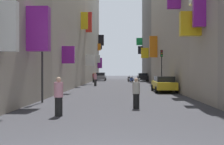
{
  "coord_description": "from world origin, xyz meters",
  "views": [
    {
      "loc": [
        0.12,
        -5.32,
        1.93
      ],
      "look_at": [
        -0.67,
        19.37,
        1.76
      ],
      "focal_mm": 45.16,
      "sensor_mm": 36.0,
      "label": 1
    }
  ],
  "objects_px": {
    "pedestrian_mid_street": "(95,79)",
    "traffic_light_near_corner": "(162,62)",
    "scooter_blue": "(132,80)",
    "pedestrian_near_left": "(59,97)",
    "pedestrian_crossing": "(94,77)",
    "scooter_black": "(155,85)",
    "traffic_light_far_corner": "(42,52)",
    "parked_car_grey": "(101,77)",
    "scooter_white": "(139,80)",
    "parked_car_yellow": "(164,84)",
    "parked_car_black": "(143,77)",
    "pedestrian_near_right": "(136,93)",
    "scooter_silver": "(129,79)"
  },
  "relations": [
    {
      "from": "parked_car_yellow",
      "to": "traffic_light_far_corner",
      "type": "relative_size",
      "value": 0.98
    },
    {
      "from": "parked_car_grey",
      "to": "pedestrian_near_left",
      "type": "bearing_deg",
      "value": -88.33
    },
    {
      "from": "pedestrian_mid_street",
      "to": "scooter_white",
      "type": "bearing_deg",
      "value": 58.92
    },
    {
      "from": "pedestrian_near_right",
      "to": "pedestrian_mid_street",
      "type": "bearing_deg",
      "value": 100.8
    },
    {
      "from": "scooter_silver",
      "to": "scooter_white",
      "type": "xyz_separation_m",
      "value": [
        1.45,
        -4.24,
        0.0
      ]
    },
    {
      "from": "pedestrian_mid_street",
      "to": "traffic_light_near_corner",
      "type": "xyz_separation_m",
      "value": [
        7.73,
        -3.9,
        2.03
      ]
    },
    {
      "from": "scooter_silver",
      "to": "pedestrian_near_right",
      "type": "distance_m",
      "value": 35.32
    },
    {
      "from": "pedestrian_crossing",
      "to": "scooter_white",
      "type": "bearing_deg",
      "value": -3.33
    },
    {
      "from": "scooter_blue",
      "to": "traffic_light_near_corner",
      "type": "distance_m",
      "value": 14.62
    },
    {
      "from": "scooter_black",
      "to": "pedestrian_near_right",
      "type": "xyz_separation_m",
      "value": [
        -2.76,
        -14.78,
        0.31
      ]
    },
    {
      "from": "scooter_black",
      "to": "pedestrian_mid_street",
      "type": "height_order",
      "value": "pedestrian_mid_street"
    },
    {
      "from": "parked_car_yellow",
      "to": "scooter_black",
      "type": "height_order",
      "value": "parked_car_yellow"
    },
    {
      "from": "scooter_blue",
      "to": "pedestrian_near_left",
      "type": "height_order",
      "value": "pedestrian_near_left"
    },
    {
      "from": "parked_car_yellow",
      "to": "pedestrian_near_right",
      "type": "distance_m",
      "value": 11.45
    },
    {
      "from": "scooter_silver",
      "to": "pedestrian_mid_street",
      "type": "xyz_separation_m",
      "value": [
        -4.63,
        -14.33,
        0.38
      ]
    },
    {
      "from": "parked_car_yellow",
      "to": "parked_car_grey",
      "type": "height_order",
      "value": "parked_car_grey"
    },
    {
      "from": "parked_car_grey",
      "to": "pedestrian_crossing",
      "type": "bearing_deg",
      "value": -94.96
    },
    {
      "from": "parked_car_black",
      "to": "traffic_light_near_corner",
      "type": "height_order",
      "value": "traffic_light_near_corner"
    },
    {
      "from": "pedestrian_near_right",
      "to": "traffic_light_near_corner",
      "type": "bearing_deg",
      "value": 77.69
    },
    {
      "from": "traffic_light_near_corner",
      "to": "scooter_black",
      "type": "bearing_deg",
      "value": -112.8
    },
    {
      "from": "scooter_black",
      "to": "scooter_white",
      "type": "relative_size",
      "value": 0.91
    },
    {
      "from": "scooter_blue",
      "to": "pedestrian_crossing",
      "type": "height_order",
      "value": "pedestrian_crossing"
    },
    {
      "from": "scooter_black",
      "to": "traffic_light_far_corner",
      "type": "distance_m",
      "value": 15.03
    },
    {
      "from": "pedestrian_crossing",
      "to": "pedestrian_near_left",
      "type": "xyz_separation_m",
      "value": [
        1.85,
        -33.97,
        0.02
      ]
    },
    {
      "from": "pedestrian_near_left",
      "to": "scooter_white",
      "type": "bearing_deg",
      "value": 80.72
    },
    {
      "from": "parked_car_black",
      "to": "traffic_light_far_corner",
      "type": "relative_size",
      "value": 0.9
    },
    {
      "from": "pedestrian_near_left",
      "to": "pedestrian_mid_street",
      "type": "xyz_separation_m",
      "value": [
        -0.6,
        23.45,
        0.02
      ]
    },
    {
      "from": "parked_car_black",
      "to": "scooter_silver",
      "type": "bearing_deg",
      "value": -145.2
    },
    {
      "from": "parked_car_grey",
      "to": "traffic_light_near_corner",
      "type": "relative_size",
      "value": 0.98
    },
    {
      "from": "scooter_black",
      "to": "parked_car_yellow",
      "type": "bearing_deg",
      "value": -85.38
    },
    {
      "from": "scooter_blue",
      "to": "pedestrian_near_left",
      "type": "distance_m",
      "value": 33.99
    },
    {
      "from": "scooter_white",
      "to": "traffic_light_near_corner",
      "type": "distance_m",
      "value": 14.29
    },
    {
      "from": "parked_car_black",
      "to": "pedestrian_near_right",
      "type": "distance_m",
      "value": 37.19
    },
    {
      "from": "pedestrian_crossing",
      "to": "pedestrian_near_left",
      "type": "relative_size",
      "value": 0.98
    },
    {
      "from": "scooter_black",
      "to": "pedestrian_mid_street",
      "type": "relative_size",
      "value": 1.02
    },
    {
      "from": "parked_car_grey",
      "to": "scooter_blue",
      "type": "relative_size",
      "value": 2.32
    },
    {
      "from": "scooter_blue",
      "to": "scooter_white",
      "type": "xyz_separation_m",
      "value": [
        1.13,
        -0.16,
        0.0
      ]
    },
    {
      "from": "scooter_white",
      "to": "pedestrian_crossing",
      "type": "xyz_separation_m",
      "value": [
        -7.33,
        0.43,
        0.34
      ]
    },
    {
      "from": "scooter_black",
      "to": "scooter_white",
      "type": "height_order",
      "value": "same"
    },
    {
      "from": "scooter_white",
      "to": "traffic_light_far_corner",
      "type": "bearing_deg",
      "value": -104.88
    },
    {
      "from": "scooter_blue",
      "to": "scooter_black",
      "type": "xyz_separation_m",
      "value": [
        1.81,
        -16.45,
        -0.0
      ]
    },
    {
      "from": "parked_car_grey",
      "to": "traffic_light_near_corner",
      "type": "bearing_deg",
      "value": -69.05
    },
    {
      "from": "scooter_silver",
      "to": "scooter_black",
      "type": "bearing_deg",
      "value": -84.08
    },
    {
      "from": "pedestrian_crossing",
      "to": "scooter_silver",
      "type": "bearing_deg",
      "value": 32.94
    },
    {
      "from": "scooter_silver",
      "to": "pedestrian_crossing",
      "type": "xyz_separation_m",
      "value": [
        -5.88,
        -3.81,
        0.34
      ]
    },
    {
      "from": "scooter_black",
      "to": "traffic_light_far_corner",
      "type": "bearing_deg",
      "value": -123.96
    },
    {
      "from": "traffic_light_near_corner",
      "to": "pedestrian_crossing",
      "type": "bearing_deg",
      "value": 121.93
    },
    {
      "from": "pedestrian_near_right",
      "to": "traffic_light_far_corner",
      "type": "relative_size",
      "value": 0.34
    },
    {
      "from": "parked_car_grey",
      "to": "pedestrian_near_right",
      "type": "bearing_deg",
      "value": -83.23
    },
    {
      "from": "parked_car_yellow",
      "to": "pedestrian_near_left",
      "type": "relative_size",
      "value": 2.67
    }
  ]
}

